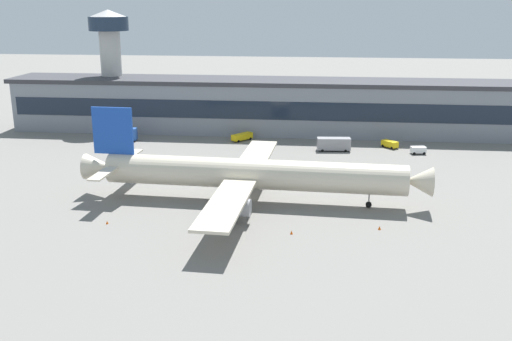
{
  "coord_description": "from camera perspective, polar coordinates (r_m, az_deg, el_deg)",
  "views": [
    {
      "loc": [
        14.45,
        -106.76,
        36.73
      ],
      "look_at": [
        2.43,
        1.97,
        5.0
      ],
      "focal_mm": 41.04,
      "sensor_mm": 36.0,
      "label": 1
    }
  ],
  "objects": [
    {
      "name": "airliner",
      "position": [
        110.1,
        -0.7,
        -0.33
      ],
      "size": [
        66.3,
        56.97,
        17.41
      ],
      "color": "beige",
      "rests_on": "ground_plane"
    },
    {
      "name": "terminal_building",
      "position": [
        170.17,
        1.35,
        6.33
      ],
      "size": [
        151.47,
        16.95,
        15.25
      ],
      "color": "gray",
      "rests_on": "ground_plane"
    },
    {
      "name": "stair_truck",
      "position": [
        163.47,
        -12.64,
        3.51
      ],
      "size": [
        6.15,
        2.8,
        3.55
      ],
      "color": "#2651A5",
      "rests_on": "ground_plane"
    },
    {
      "name": "traffic_cone_2",
      "position": [
        103.74,
        -14.3,
        -4.92
      ],
      "size": [
        0.45,
        0.45,
        0.56
      ],
      "primitive_type": "cone",
      "color": "#F2590C",
      "rests_on": "ground_plane"
    },
    {
      "name": "traffic_cone_0",
      "position": [
        100.27,
        11.95,
        -5.49
      ],
      "size": [
        0.52,
        0.52,
        0.65
      ],
      "primitive_type": "cone",
      "color": "#F2590C",
      "rests_on": "ground_plane"
    },
    {
      "name": "follow_me_car",
      "position": [
        156.16,
        12.89,
        2.57
      ],
      "size": [
        4.36,
        4.54,
        1.85
      ],
      "color": "yellow",
      "rests_on": "ground_plane"
    },
    {
      "name": "baggage_tug",
      "position": [
        151.48,
        15.51,
        1.97
      ],
      "size": [
        3.87,
        2.58,
        1.85
      ],
      "color": "white",
      "rests_on": "ground_plane"
    },
    {
      "name": "ground_plane",
      "position": [
        113.82,
        -1.33,
        -2.66
      ],
      "size": [
        600.0,
        600.0,
        0.0
      ],
      "primitive_type": "plane",
      "color": "slate"
    },
    {
      "name": "traffic_cone_1",
      "position": [
        101.07,
        -3.32,
        -4.99
      ],
      "size": [
        0.47,
        0.47,
        0.59
      ],
      "primitive_type": "cone",
      "color": "#F2590C",
      "rests_on": "ground_plane"
    },
    {
      "name": "traffic_cone_3",
      "position": [
        96.47,
        3.48,
        -6.04
      ],
      "size": [
        0.48,
        0.48,
        0.6
      ],
      "primitive_type": "cone",
      "color": "#F2590C",
      "rests_on": "ground_plane"
    },
    {
      "name": "control_tower",
      "position": [
        182.08,
        -13.99,
        10.85
      ],
      "size": [
        11.59,
        11.59,
        34.41
      ],
      "color": "#B7B7B2",
      "rests_on": "ground_plane"
    },
    {
      "name": "belt_loader",
      "position": [
        160.25,
        -1.33,
        3.34
      ],
      "size": [
        5.6,
        6.22,
        1.95
      ],
      "color": "yellow",
      "rests_on": "ground_plane"
    },
    {
      "name": "fuel_truck",
      "position": [
        150.24,
        7.65,
        2.62
      ],
      "size": [
        8.6,
        3.47,
        3.35
      ],
      "color": "gray",
      "rests_on": "ground_plane"
    }
  ]
}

